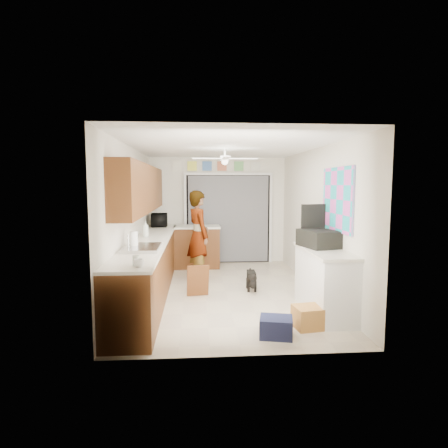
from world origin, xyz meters
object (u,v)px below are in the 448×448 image
object	(u,v)px
dog	(251,280)
cardboard_box	(312,317)
cup	(139,263)
navy_crate	(276,327)
soap_bottle	(146,229)
suitcase	(319,239)
paper_towel_roll	(134,240)
microwave	(159,220)
man	(198,235)

from	to	relation	value
dog	cardboard_box	bearing A→B (deg)	-70.58
cup	cardboard_box	size ratio (longest dim) A/B	0.26
cardboard_box	dog	bearing A→B (deg)	106.71
navy_crate	dog	bearing A→B (deg)	90.31
soap_bottle	suitcase	world-z (taller)	soap_bottle
suitcase	cardboard_box	size ratio (longest dim) A/B	1.30
soap_bottle	paper_towel_roll	xyz separation A→B (m)	(-0.00, -1.23, -0.02)
microwave	dog	xyz separation A→B (m)	(1.79, -1.92, -0.89)
microwave	man	size ratio (longest dim) A/B	0.29
soap_bottle	cardboard_box	xyz separation A→B (m)	(2.41, -2.05, -0.94)
cardboard_box	man	world-z (taller)	man
soap_bottle	suitcase	distance (m)	3.02
cardboard_box	man	size ratio (longest dim) A/B	0.26
microwave	cup	size ratio (longest dim) A/B	4.36
soap_bottle	suitcase	bearing A→B (deg)	-25.25
microwave	suitcase	distance (m)	3.97
microwave	navy_crate	xyz separation A→B (m)	(1.80, -3.97, -0.96)
cardboard_box	dog	world-z (taller)	dog
paper_towel_roll	dog	bearing A→B (deg)	27.37
soap_bottle	cardboard_box	world-z (taller)	soap_bottle
navy_crate	dog	xyz separation A→B (m)	(-0.01, 2.05, 0.07)
microwave	soap_bottle	distance (m)	1.67
navy_crate	cup	bearing A→B (deg)	-173.80
cup	suitcase	world-z (taller)	suitcase
cup	man	size ratio (longest dim) A/B	0.07
suitcase	navy_crate	xyz separation A→B (m)	(-0.85, -1.02, -0.95)
soap_bottle	dog	xyz separation A→B (m)	(1.87, -0.25, -0.90)
microwave	cup	world-z (taller)	microwave
cup	soap_bottle	bearing A→B (deg)	95.90
man	paper_towel_roll	bearing A→B (deg)	131.54
cup	man	distance (m)	3.16
cup	man	xyz separation A→B (m)	(0.69, 3.08, -0.11)
soap_bottle	suitcase	size ratio (longest dim) A/B	0.50
soap_bottle	cup	size ratio (longest dim) A/B	2.50
soap_bottle	cup	xyz separation A→B (m)	(0.26, -2.48, -0.10)
dog	cup	bearing A→B (deg)	-123.24
soap_bottle	cup	distance (m)	2.50
paper_towel_roll	microwave	bearing A→B (deg)	88.32
paper_towel_roll	cardboard_box	world-z (taller)	paper_towel_roll
soap_bottle	man	xyz separation A→B (m)	(0.94, 0.60, -0.21)
man	cardboard_box	bearing A→B (deg)	-172.06
microwave	cup	distance (m)	4.15
suitcase	man	xyz separation A→B (m)	(-1.79, 1.89, -0.19)
paper_towel_roll	cardboard_box	distance (m)	2.71
cup	man	world-z (taller)	man
microwave	cardboard_box	world-z (taller)	microwave
microwave	suitcase	bearing A→B (deg)	-141.71
microwave	dog	world-z (taller)	microwave
man	dog	xyz separation A→B (m)	(0.93, -0.85, -0.69)
paper_towel_roll	navy_crate	size ratio (longest dim) A/B	0.64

